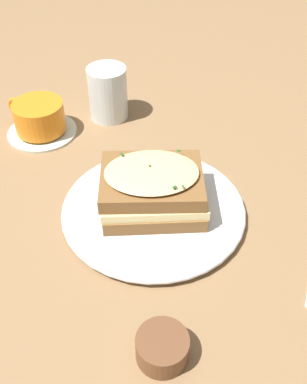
{
  "coord_description": "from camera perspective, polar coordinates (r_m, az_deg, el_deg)",
  "views": [
    {
      "loc": [
        -0.45,
        -0.13,
        0.46
      ],
      "look_at": [
        -0.01,
        -0.01,
        0.04
      ],
      "focal_mm": 42.0,
      "sensor_mm": 36.0,
      "label": 1
    }
  ],
  "objects": [
    {
      "name": "teacup_with_saucer",
      "position": [
        0.81,
        -14.29,
        8.91
      ],
      "size": [
        0.12,
        0.13,
        0.06
      ],
      "rotation": [
        0.0,
        0.0,
        1.25
      ],
      "color": "silver",
      "rests_on": "ground_plane"
    },
    {
      "name": "sandwich",
      "position": [
        0.61,
        -0.11,
        0.39
      ],
      "size": [
        0.15,
        0.17,
        0.07
      ],
      "rotation": [
        0.0,
        0.0,
        1.88
      ],
      "color": "brown",
      "rests_on": "dinner_plate"
    },
    {
      "name": "dinner_plate",
      "position": [
        0.64,
        0.0,
        -2.24
      ],
      "size": [
        0.26,
        0.26,
        0.01
      ],
      "color": "white",
      "rests_on": "ground_plane"
    },
    {
      "name": "condiment_pot",
      "position": [
        0.5,
        1.12,
        -19.15
      ],
      "size": [
        0.06,
        0.06,
        0.03
      ],
      "primitive_type": "cylinder",
      "color": "brown",
      "rests_on": "ground_plane"
    },
    {
      "name": "water_glass",
      "position": [
        0.82,
        -5.81,
        12.39
      ],
      "size": [
        0.07,
        0.07,
        0.09
      ],
      "primitive_type": "cylinder",
      "color": "silver",
      "rests_on": "ground_plane"
    },
    {
      "name": "ground_plane",
      "position": [
        0.65,
        -1.04,
        -1.96
      ],
      "size": [
        2.4,
        2.4,
        0.0
      ],
      "primitive_type": "plane",
      "color": "olive"
    }
  ]
}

